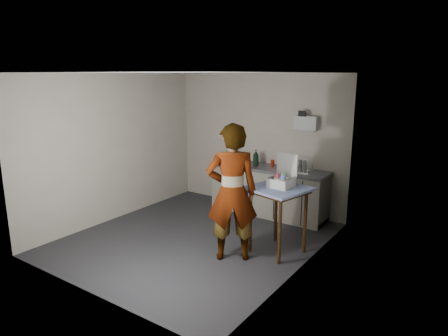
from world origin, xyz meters
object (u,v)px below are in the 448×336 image
Objects in this scene: side_table at (278,196)px; paper_towel at (230,155)px; standing_man at (232,193)px; bakery_box at (282,179)px; dish_rack at (301,168)px; soap_bottle at (256,158)px; kitchen_counter at (268,192)px; dark_bottle at (256,159)px; soda_can at (273,163)px.

paper_towel is at bearing 156.72° from side_table.
standing_man is 0.78m from bakery_box.
bakery_box is (0.45, 0.62, 0.12)m from standing_man.
dish_rack is at bearing 5.02° from paper_towel.
soap_bottle is at bearing -105.85° from standing_man.
dark_bottle is at bearing 169.59° from kitchen_counter.
dish_rack is (0.62, 0.04, 0.54)m from kitchen_counter.
kitchen_counter is at bearing -176.43° from dish_rack.
soda_can is (-0.41, 1.99, 0.00)m from standing_man.
dark_bottle is at bearing 144.14° from side_table.
dish_rack is at bearing -131.30° from standing_man.
soap_bottle is 2.28× the size of soda_can.
bakery_box is (0.28, -1.35, 0.13)m from dish_rack.
bakery_box reaches higher than soap_bottle.
paper_towel is at bearing -163.49° from dark_bottle.
standing_man reaches higher than dark_bottle.
bakery_box reaches higher than dish_rack.
soap_bottle is 0.12m from dark_bottle.
soap_bottle reaches higher than side_table.
soda_can is at bearing 124.44° from bakery_box.
bakery_box reaches higher than dark_bottle.
dark_bottle is at bearing 178.83° from dish_rack.
side_table is at bearing -95.28° from bakery_box.
side_table is at bearing -165.00° from standing_man.
soap_bottle reaches higher than kitchen_counter.
paper_towel is (-0.85, -0.14, 0.08)m from soda_can.
kitchen_counter is at bearing -113.23° from standing_man.
dark_bottle is (-0.06, 0.10, -0.04)m from soap_bottle.
dark_bottle is 0.94m from dish_rack.
paper_towel is at bearing -173.86° from kitchen_counter.
soda_can is 0.58m from dish_rack.
paper_towel is (-0.49, -0.14, 0.03)m from dark_bottle.
soap_bottle is 0.86× the size of dish_rack.
soap_bottle is 1.37× the size of dark_bottle.
soda_can is at bearing -1.11° from dark_bottle.
soda_can is at bearing 9.19° from paper_towel.
kitchen_counter is at bearing 126.83° from bakery_box.
paper_towel is 0.65× the size of bakery_box.
standing_man is (-0.44, -0.55, 0.11)m from side_table.
soda_can is at bearing -114.83° from standing_man.
side_table is 2.14× the size of bakery_box.
side_table is at bearing -56.95° from kitchen_counter.
dish_rack reaches higher than soda_can.
soda_can is 0.86m from paper_towel.
standing_man is at bearing -76.73° from kitchen_counter.
bakery_box is at bearing -35.69° from paper_towel.
standing_man is 2.14m from dark_bottle.
bakery_box is (0.01, 0.07, 0.23)m from side_table.
kitchen_counter is 1.02m from paper_towel.
dark_bottle reaches higher than kitchen_counter.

